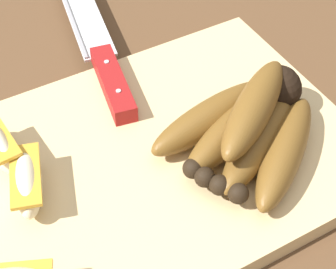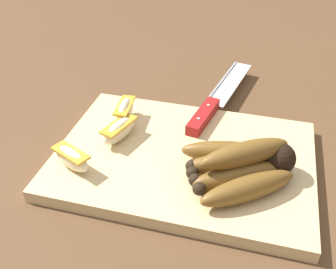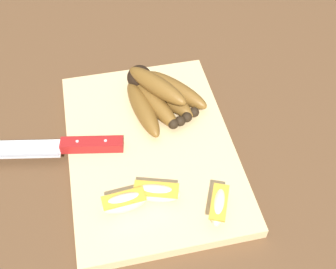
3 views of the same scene
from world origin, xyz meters
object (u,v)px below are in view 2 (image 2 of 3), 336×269
object	(u,v)px
banana_bunch	(243,166)
chefs_knife	(213,104)
apple_wedge_near	(71,158)
apple_wedge_far	(119,130)
apple_wedge_middle	(125,111)

from	to	relation	value
banana_bunch	chefs_knife	xyz separation A→B (m)	(-0.07, 0.17, -0.02)
chefs_knife	apple_wedge_near	distance (m)	0.27
chefs_knife	apple_wedge_far	size ratio (longest dim) A/B	3.79
banana_bunch	apple_wedge_middle	size ratio (longest dim) A/B	2.48
chefs_knife	apple_wedge_near	bearing A→B (deg)	-127.83
banana_bunch	apple_wedge_middle	bearing A→B (deg)	156.30
banana_bunch	apple_wedge_near	size ratio (longest dim) A/B	2.49
apple_wedge_near	apple_wedge_middle	world-z (taller)	apple_wedge_middle
chefs_knife	banana_bunch	bearing A→B (deg)	-68.14
apple_wedge_middle	apple_wedge_far	distance (m)	0.05
apple_wedge_near	apple_wedge_middle	bearing A→B (deg)	76.13
apple_wedge_middle	apple_wedge_near	bearing A→B (deg)	-103.87
banana_bunch	apple_wedge_middle	xyz separation A→B (m)	(-0.20, 0.09, -0.00)
chefs_knife	apple_wedge_far	xyz separation A→B (m)	(-0.12, -0.13, 0.01)
apple_wedge_near	apple_wedge_far	world-z (taller)	apple_wedge_near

